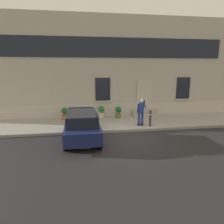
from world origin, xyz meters
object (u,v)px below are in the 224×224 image
object	(u,v)px
planter_cream	(101,111)
planter_olive	(118,112)
hatchback_car_navy	(82,125)
planter_terracotta	(65,113)
bollard_far_left	(86,120)
person_on_phone	(141,110)
bollard_near_person	(150,118)

from	to	relation	value
planter_cream	planter_olive	distance (m)	1.27
hatchback_car_navy	planter_cream	distance (m)	4.44
planter_cream	planter_terracotta	bearing A→B (deg)	-173.57
planter_olive	bollard_far_left	bearing A→B (deg)	-134.06
bollard_far_left	person_on_phone	size ratio (longest dim) A/B	0.60
planter_terracotta	planter_olive	xyz separation A→B (m)	(3.86, -0.11, 0.00)
hatchback_car_navy	bollard_far_left	bearing A→B (deg)	78.63
planter_terracotta	planter_cream	xyz separation A→B (m)	(2.66, 0.30, 0.00)
hatchback_car_navy	bollard_near_person	xyz separation A→B (m)	(4.23, 1.33, -0.08)
hatchback_car_navy	person_on_phone	distance (m)	4.02
bollard_near_person	planter_olive	distance (m)	2.93
bollard_near_person	planter_terracotta	distance (m)	6.02
bollard_far_left	hatchback_car_navy	bearing A→B (deg)	-101.37
hatchback_car_navy	bollard_near_person	bearing A→B (deg)	17.46
bollard_far_left	planter_cream	world-z (taller)	bollard_far_left
planter_cream	planter_olive	xyz separation A→B (m)	(1.20, -0.41, 0.00)
planter_terracotta	planter_cream	world-z (taller)	same
planter_cream	bollard_near_person	bearing A→B (deg)	-45.78
bollard_far_left	planter_cream	bearing A→B (deg)	67.68
planter_terracotta	planter_olive	world-z (taller)	same
bollard_near_person	planter_terracotta	size ratio (longest dim) A/B	1.22
hatchback_car_navy	bollard_far_left	distance (m)	1.36
bollard_far_left	planter_olive	world-z (taller)	bollard_far_left
hatchback_car_navy	planter_terracotta	bearing A→B (deg)	107.33
bollard_far_left	planter_terracotta	world-z (taller)	bollard_far_left
bollard_far_left	person_on_phone	world-z (taller)	person_on_phone
hatchback_car_navy	planter_olive	world-z (taller)	hatchback_car_navy
planter_cream	person_on_phone	bearing A→B (deg)	-49.60
bollard_near_person	planter_cream	world-z (taller)	bollard_near_person
hatchback_car_navy	planter_olive	size ratio (longest dim) A/B	4.77
bollard_far_left	planter_olive	size ratio (longest dim) A/B	1.22
hatchback_car_navy	planter_olive	xyz separation A→B (m)	(2.64, 3.79, -0.18)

